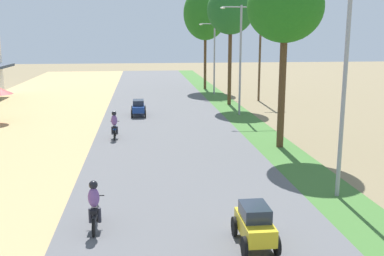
{
  "coord_description": "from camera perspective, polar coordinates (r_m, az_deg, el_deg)",
  "views": [
    {
      "loc": [
        -1.67,
        -5.86,
        6.28
      ],
      "look_at": [
        0.91,
        17.19,
        1.41
      ],
      "focal_mm": 42.75,
      "sensor_mm": 36.0,
      "label": 1
    }
  ],
  "objects": [
    {
      "name": "motorbike_ahead_second",
      "position": [
        15.07,
        -12.06,
        -9.52
      ],
      "size": [
        0.54,
        1.8,
        1.66
      ],
      "color": "black",
      "rests_on": "road_strip"
    },
    {
      "name": "car_hatchback_yellow",
      "position": [
        13.9,
        7.83,
        -11.73
      ],
      "size": [
        1.04,
        2.0,
        1.23
      ],
      "color": "gold",
      "rests_on": "road_strip"
    },
    {
      "name": "median_tree_nearest",
      "position": [
        25.09,
        11.56,
        14.41
      ],
      "size": [
        4.0,
        4.0,
        9.34
      ],
      "color": "#4C351E",
      "rests_on": "median_strip"
    },
    {
      "name": "utility_pole_near",
      "position": [
        42.78,
        8.48,
        9.52
      ],
      "size": [
        1.8,
        0.2,
        8.88
      ],
      "color": "brown",
      "rests_on": "ground"
    },
    {
      "name": "streetlamp_far",
      "position": [
        46.92,
        2.81,
        9.36
      ],
      "size": [
        3.16,
        0.2,
        7.2
      ],
      "color": "gray",
      "rests_on": "median_strip"
    },
    {
      "name": "median_tree_second",
      "position": [
        39.92,
        4.84,
        14.41
      ],
      "size": [
        3.99,
        3.99,
        10.12
      ],
      "color": "#4C351E",
      "rests_on": "median_strip"
    },
    {
      "name": "streetlamp_near",
      "position": [
        17.8,
        18.58,
        6.6
      ],
      "size": [
        3.16,
        0.2,
        8.35
      ],
      "color": "gray",
      "rests_on": "median_strip"
    },
    {
      "name": "streetlamp_mid",
      "position": [
        34.86,
        6.07,
        9.28
      ],
      "size": [
        3.16,
        0.2,
        8.19
      ],
      "color": "gray",
      "rests_on": "median_strip"
    },
    {
      "name": "motorbike_ahead_third",
      "position": [
        27.51,
        -9.64,
        0.31
      ],
      "size": [
        0.54,
        1.8,
        1.66
      ],
      "color": "black",
      "rests_on": "road_strip"
    },
    {
      "name": "car_sedan_blue",
      "position": [
        34.83,
        -6.7,
        2.62
      ],
      "size": [
        1.1,
        2.26,
        1.19
      ],
      "color": "navy",
      "rests_on": "road_strip"
    },
    {
      "name": "median_tree_third",
      "position": [
        51.13,
        1.68,
        14.09
      ],
      "size": [
        4.77,
        4.77,
        11.13
      ],
      "color": "#4C351E",
      "rests_on": "median_strip"
    }
  ]
}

